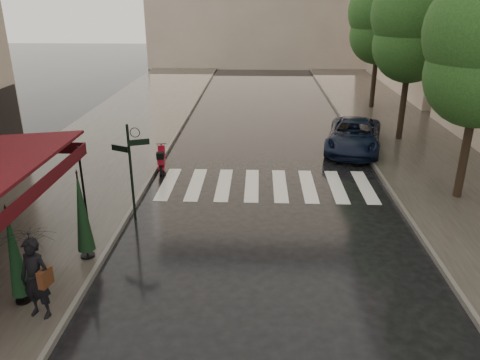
# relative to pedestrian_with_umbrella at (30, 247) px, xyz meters

# --- Properties ---
(ground) EXTENTS (120.00, 120.00, 0.00)m
(ground) POSITION_rel_pedestrian_with_umbrella_xyz_m (2.00, 1.97, -1.82)
(ground) COLOR black
(ground) RESTS_ON ground
(sidewalk_near) EXTENTS (6.00, 60.00, 0.12)m
(sidewalk_near) POSITION_rel_pedestrian_with_umbrella_xyz_m (-2.50, 13.97, -1.76)
(sidewalk_near) COLOR #38332D
(sidewalk_near) RESTS_ON ground
(sidewalk_far) EXTENTS (5.50, 60.00, 0.12)m
(sidewalk_far) POSITION_rel_pedestrian_with_umbrella_xyz_m (12.25, 13.97, -1.76)
(sidewalk_far) COLOR #38332D
(sidewalk_far) RESTS_ON ground
(curb_near) EXTENTS (0.12, 60.00, 0.16)m
(curb_near) POSITION_rel_pedestrian_with_umbrella_xyz_m (0.55, 13.97, -1.74)
(curb_near) COLOR #595651
(curb_near) RESTS_ON ground
(curb_far) EXTENTS (0.12, 60.00, 0.16)m
(curb_far) POSITION_rel_pedestrian_with_umbrella_xyz_m (9.45, 13.97, -1.74)
(curb_far) COLOR #595651
(curb_far) RESTS_ON ground
(crosswalk) EXTENTS (7.85, 3.20, 0.01)m
(crosswalk) POSITION_rel_pedestrian_with_umbrella_xyz_m (4.97, 7.97, -1.81)
(crosswalk) COLOR silver
(crosswalk) RESTS_ON ground
(signpost) EXTENTS (1.17, 0.29, 3.10)m
(signpost) POSITION_rel_pedestrian_with_umbrella_xyz_m (0.80, 4.97, 0.02)
(signpost) COLOR black
(signpost) RESTS_ON ground
(tree_mid) EXTENTS (3.80, 3.80, 8.34)m
(tree_mid) POSITION_rel_pedestrian_with_umbrella_xyz_m (11.50, 13.97, 3.78)
(tree_mid) COLOR black
(tree_mid) RESTS_ON sidewalk_far
(tree_far) EXTENTS (3.80, 3.80, 8.16)m
(tree_far) POSITION_rel_pedestrian_with_umbrella_xyz_m (11.70, 20.97, 3.64)
(tree_far) COLOR black
(tree_far) RESTS_ON sidewalk_far
(pedestrian_with_umbrella) EXTENTS (1.32, 1.34, 2.56)m
(pedestrian_with_umbrella) POSITION_rel_pedestrian_with_umbrella_xyz_m (0.00, 0.00, 0.00)
(pedestrian_with_umbrella) COLOR black
(pedestrian_with_umbrella) RESTS_ON sidewalk_near
(scooter) EXTENTS (0.52, 1.54, 1.02)m
(scooter) POSITION_rel_pedestrian_with_umbrella_xyz_m (0.81, 9.23, -1.34)
(scooter) COLOR black
(scooter) RESTS_ON ground
(parked_car) EXTENTS (3.39, 5.37, 1.38)m
(parked_car) POSITION_rel_pedestrian_with_umbrella_xyz_m (9.00, 12.42, -1.13)
(parked_car) COLOR black
(parked_car) RESTS_ON ground
(parasol_front) EXTENTS (0.43, 0.43, 2.38)m
(parasol_front) POSITION_rel_pedestrian_with_umbrella_xyz_m (-0.64, 0.47, -0.42)
(parasol_front) COLOR black
(parasol_front) RESTS_ON sidewalk_near
(parasol_back) EXTENTS (0.46, 0.46, 2.44)m
(parasol_back) POSITION_rel_pedestrian_with_umbrella_xyz_m (0.15, 2.47, -0.39)
(parasol_back) COLOR black
(parasol_back) RESTS_ON sidewalk_near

